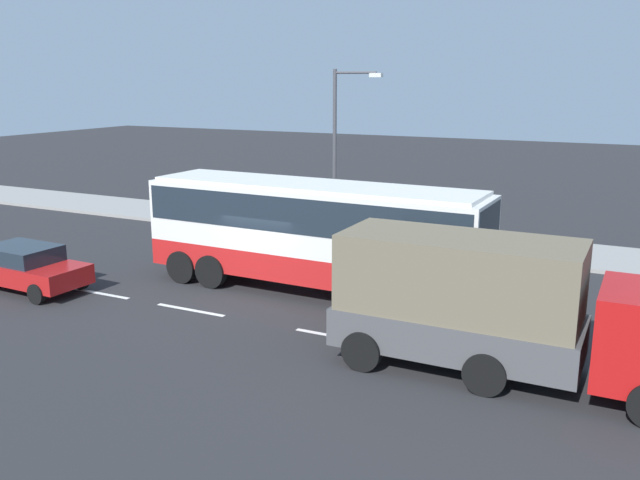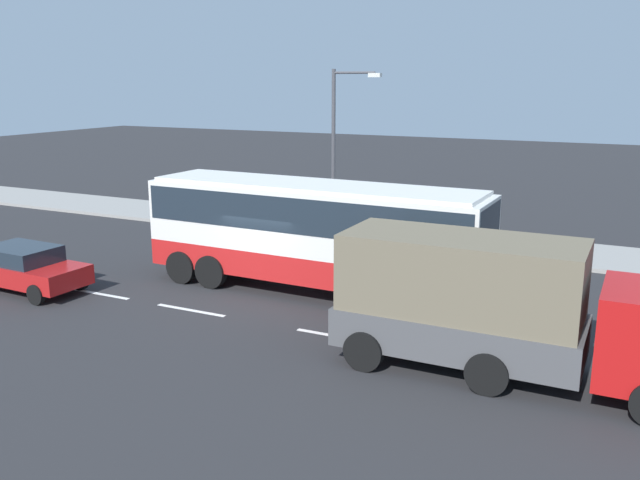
% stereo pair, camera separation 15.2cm
% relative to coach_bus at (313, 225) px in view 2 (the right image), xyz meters
% --- Properties ---
extents(ground_plane, '(120.00, 120.00, 0.00)m').
position_rel_coach_bus_xyz_m(ground_plane, '(-1.34, -0.52, -2.18)').
color(ground_plane, '#28282B').
extents(sidewalk_curb, '(80.00, 4.00, 0.15)m').
position_rel_coach_bus_xyz_m(sidewalk_curb, '(-1.34, 8.28, -2.10)').
color(sidewalk_curb, gray).
rests_on(sidewalk_curb, ground_plane).
extents(lane_centreline, '(23.55, 0.16, 0.01)m').
position_rel_coach_bus_xyz_m(lane_centreline, '(-7.56, -3.25, -2.17)').
color(lane_centreline, white).
rests_on(lane_centreline, ground_plane).
extents(coach_bus, '(11.17, 2.91, 3.52)m').
position_rel_coach_bus_xyz_m(coach_bus, '(0.00, 0.00, 0.00)').
color(coach_bus, red).
rests_on(coach_bus, ground_plane).
extents(cargo_truck, '(7.96, 2.57, 3.18)m').
position_rel_coach_bus_xyz_m(cargo_truck, '(6.62, -3.77, -0.49)').
color(cargo_truck, red).
rests_on(cargo_truck, ground_plane).
extents(car_red_compact, '(4.20, 2.02, 1.45)m').
position_rel_coach_bus_xyz_m(car_red_compact, '(-8.40, -3.98, -1.40)').
color(car_red_compact, '#B21919').
rests_on(car_red_compact, ground_plane).
extents(pedestrian_near_curb, '(0.32, 0.32, 1.63)m').
position_rel_coach_bus_xyz_m(pedestrian_near_curb, '(-4.40, 7.92, -1.09)').
color(pedestrian_near_curb, black).
rests_on(pedestrian_near_curb, sidewalk_curb).
extents(street_lamp, '(2.12, 0.24, 6.93)m').
position_rel_coach_bus_xyz_m(street_lamp, '(-2.24, 6.82, 2.00)').
color(street_lamp, '#47474C').
rests_on(street_lamp, sidewalk_curb).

